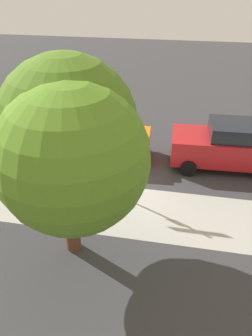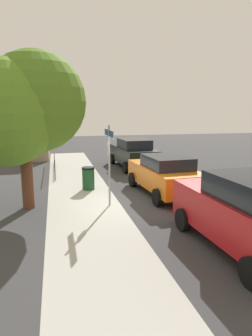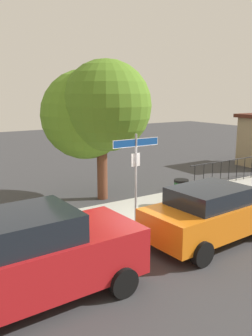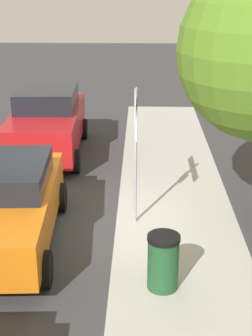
{
  "view_description": "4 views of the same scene",
  "coord_description": "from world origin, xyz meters",
  "px_view_note": "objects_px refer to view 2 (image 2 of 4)",
  "views": [
    {
      "loc": [
        -2.33,
        9.35,
        6.76
      ],
      "look_at": [
        -0.75,
        0.97,
        1.44
      ],
      "focal_mm": 33.72,
      "sensor_mm": 36.0,
      "label": 1
    },
    {
      "loc": [
        -10.37,
        2.24,
        3.39
      ],
      "look_at": [
        -0.49,
        -0.1,
        1.44
      ],
      "focal_mm": 32.27,
      "sensor_mm": 36.0,
      "label": 2
    },
    {
      "loc": [
        -6.32,
        -8.73,
        4.16
      ],
      "look_at": [
        0.19,
        1.3,
        1.6
      ],
      "focal_mm": 38.19,
      "sensor_mm": 36.0,
      "label": 3
    },
    {
      "loc": [
        9.51,
        0.51,
        4.93
      ],
      "look_at": [
        0.32,
        0.22,
        1.36
      ],
      "focal_mm": 53.14,
      "sensor_mm": 36.0,
      "label": 4
    }
  ],
  "objects_px": {
    "street_sign": "(109,148)",
    "car_red": "(248,213)",
    "car_black": "(133,153)",
    "utility_shed": "(32,138)",
    "trash_bin": "(88,178)",
    "car_orange": "(165,174)",
    "shade_tree": "(24,106)"
  },
  "relations": [
    {
      "from": "street_sign",
      "to": "car_red",
      "type": "relative_size",
      "value": 0.64
    },
    {
      "from": "street_sign",
      "to": "car_black",
      "type": "height_order",
      "value": "street_sign"
    },
    {
      "from": "car_red",
      "to": "utility_shed",
      "type": "xyz_separation_m",
      "value": [
        15.89,
        6.01,
        0.55
      ]
    },
    {
      "from": "utility_shed",
      "to": "trash_bin",
      "type": "distance_m",
      "value": 9.71
    },
    {
      "from": "street_sign",
      "to": "car_orange",
      "type": "relative_size",
      "value": 0.66
    },
    {
      "from": "street_sign",
      "to": "car_red",
      "type": "distance_m",
      "value": 5.15
    },
    {
      "from": "car_orange",
      "to": "utility_shed",
      "type": "distance_m",
      "value": 12.17
    },
    {
      "from": "shade_tree",
      "to": "car_black",
      "type": "bearing_deg",
      "value": -39.13
    },
    {
      "from": "utility_shed",
      "to": "trash_bin",
      "type": "xyz_separation_m",
      "value": [
        -9.21,
        -2.9,
        -1.01
      ]
    },
    {
      "from": "street_sign",
      "to": "trash_bin",
      "type": "xyz_separation_m",
      "value": [
        2.39,
        0.5,
        -1.58
      ]
    },
    {
      "from": "car_black",
      "to": "trash_bin",
      "type": "bearing_deg",
      "value": 141.63
    },
    {
      "from": "shade_tree",
      "to": "trash_bin",
      "type": "xyz_separation_m",
      "value": [
        2.2,
        -2.26,
        -3.03
      ]
    },
    {
      "from": "shade_tree",
      "to": "utility_shed",
      "type": "bearing_deg",
      "value": 3.22
    },
    {
      "from": "shade_tree",
      "to": "trash_bin",
      "type": "height_order",
      "value": "shade_tree"
    },
    {
      "from": "utility_shed",
      "to": "street_sign",
      "type": "bearing_deg",
      "value": -163.68
    },
    {
      "from": "street_sign",
      "to": "car_black",
      "type": "distance_m",
      "value": 7.45
    },
    {
      "from": "shade_tree",
      "to": "car_orange",
      "type": "relative_size",
      "value": 1.22
    },
    {
      "from": "car_red",
      "to": "street_sign",
      "type": "bearing_deg",
      "value": 29.14
    },
    {
      "from": "street_sign",
      "to": "utility_shed",
      "type": "relative_size",
      "value": 0.88
    },
    {
      "from": "trash_bin",
      "to": "shade_tree",
      "type": "bearing_deg",
      "value": 134.29
    },
    {
      "from": "street_sign",
      "to": "utility_shed",
      "type": "height_order",
      "value": "utility_shed"
    },
    {
      "from": "car_red",
      "to": "trash_bin",
      "type": "height_order",
      "value": "car_red"
    },
    {
      "from": "car_red",
      "to": "car_orange",
      "type": "relative_size",
      "value": 1.02
    },
    {
      "from": "car_red",
      "to": "car_orange",
      "type": "height_order",
      "value": "car_red"
    },
    {
      "from": "street_sign",
      "to": "utility_shed",
      "type": "distance_m",
      "value": 12.11
    },
    {
      "from": "car_orange",
      "to": "car_black",
      "type": "height_order",
      "value": "car_black"
    },
    {
      "from": "car_black",
      "to": "street_sign",
      "type": "bearing_deg",
      "value": 155.73
    },
    {
      "from": "street_sign",
      "to": "car_black",
      "type": "bearing_deg",
      "value": -21.24
    },
    {
      "from": "car_red",
      "to": "car_black",
      "type": "height_order",
      "value": "car_red"
    },
    {
      "from": "car_red",
      "to": "trash_bin",
      "type": "xyz_separation_m",
      "value": [
        6.68,
        3.11,
        -0.46
      ]
    },
    {
      "from": "shade_tree",
      "to": "utility_shed",
      "type": "xyz_separation_m",
      "value": [
        11.41,
        0.64,
        -2.03
      ]
    },
    {
      "from": "trash_bin",
      "to": "car_black",
      "type": "bearing_deg",
      "value": -35.33
    }
  ]
}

